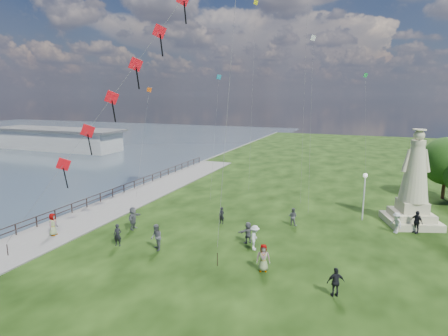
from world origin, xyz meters
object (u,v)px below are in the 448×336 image
at_px(person_2, 255,238).
at_px(person_6, 222,215).
at_px(statue, 414,189).
at_px(lamppost, 365,186).
at_px(person_0, 118,235).
at_px(person_8, 396,223).
at_px(person_3, 336,282).
at_px(person_4, 263,258).
at_px(person_11, 248,232).
at_px(pier_pavilion, 57,139).
at_px(person_5, 133,218).
at_px(person_7, 293,217).
at_px(person_10, 53,226).
at_px(person_9, 417,222).
at_px(person_1, 156,237).

xyz_separation_m(person_2, person_6, (-4.26, 4.27, -0.17)).
bearing_deg(statue, lamppost, 167.29).
bearing_deg(lamppost, person_6, -154.09).
bearing_deg(person_0, person_8, 15.29).
bearing_deg(person_3, person_4, -43.72).
height_order(lamppost, person_3, lamppost).
xyz_separation_m(person_3, person_11, (-6.84, 5.50, -0.03)).
relative_size(pier_pavilion, person_5, 15.74).
distance_m(person_3, person_7, 11.50).
height_order(lamppost, person_11, lamppost).
distance_m(person_3, person_6, 13.47).
height_order(person_2, person_10, person_2).
bearing_deg(person_7, person_2, 86.59).
xyz_separation_m(lamppost, person_7, (-5.52, -3.62, -2.31)).
relative_size(person_0, person_9, 0.90).
xyz_separation_m(person_3, person_4, (-4.55, 1.48, 0.04)).
bearing_deg(person_6, person_3, -28.29).
relative_size(pier_pavilion, statue, 3.66).
height_order(person_2, person_11, person_2).
relative_size(person_7, person_10, 0.86).
distance_m(person_0, person_4, 11.08).
xyz_separation_m(person_0, person_6, (5.36, 7.27, -0.09)).
bearing_deg(person_11, lamppost, -179.30).
bearing_deg(person_0, person_10, 170.00).
relative_size(person_2, person_10, 1.02).
xyz_separation_m(person_3, person_9, (5.17, 12.45, 0.08)).
height_order(person_5, person_6, person_5).
xyz_separation_m(person_0, person_4, (11.08, 0.04, 0.06)).
bearing_deg(person_0, lamppost, 24.42).
relative_size(pier_pavilion, person_8, 17.64).
bearing_deg(person_11, person_0, -22.36).
relative_size(person_4, person_11, 1.09).
bearing_deg(lamppost, person_2, -125.87).
bearing_deg(person_11, person_3, 94.10).
xyz_separation_m(pier_pavilion, statue, (64.98, -25.51, 1.26)).
xyz_separation_m(person_1, person_5, (-4.06, 3.01, -0.00)).
bearing_deg(pier_pavilion, person_1, -38.87).
xyz_separation_m(person_8, person_11, (-10.49, -6.33, -0.03)).
distance_m(person_6, person_11, 4.70).
distance_m(lamppost, person_3, 14.43).
distance_m(lamppost, person_1, 18.53).
bearing_deg(person_2, person_8, -60.29).
bearing_deg(person_6, person_0, -114.34).
height_order(statue, person_1, statue).
height_order(person_2, person_8, person_2).
distance_m(person_1, person_11, 6.79).
relative_size(person_5, person_10, 1.07).
xyz_separation_m(person_4, person_11, (-2.30, 4.02, -0.07)).
xyz_separation_m(statue, person_8, (-1.31, -2.75, -2.25)).
bearing_deg(person_10, person_11, -87.36).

